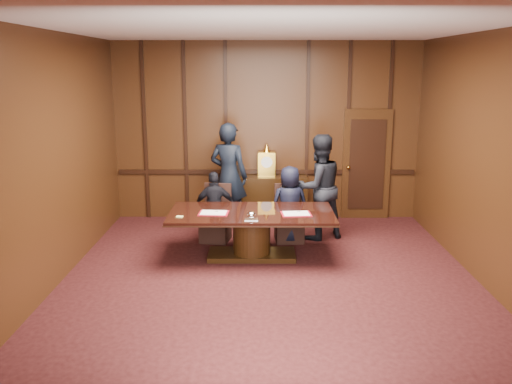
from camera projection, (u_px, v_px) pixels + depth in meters
room at (275, 163)px, 7.43m from camera, size 7.00×7.04×3.50m
sideboard at (266, 197)px, 10.76m from camera, size 1.60×0.45×1.54m
conference_table at (252, 227)px, 8.65m from camera, size 2.62×1.32×0.76m
folder_left at (214, 213)px, 8.50m from camera, size 0.48×0.36×0.02m
folder_right at (296, 214)px, 8.45m from camera, size 0.49×0.37×0.02m
inkstand at (251, 216)px, 8.14m from camera, size 0.20×0.14×0.12m
notepad at (180, 217)px, 8.29m from camera, size 0.11×0.09×0.01m
chair_left at (216, 224)px, 9.56m from camera, size 0.56×0.56×0.99m
chair_right at (289, 224)px, 9.55m from camera, size 0.52×0.52×0.99m
signatory_left at (215, 207)px, 9.40m from camera, size 0.77×0.40×1.25m
signatory_right at (290, 204)px, 9.39m from camera, size 0.73×0.54×1.35m
witness_left at (229, 176)px, 10.14m from camera, size 0.86×0.71×2.01m
witness_right at (319, 187)px, 9.54m from camera, size 1.12×1.01×1.87m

